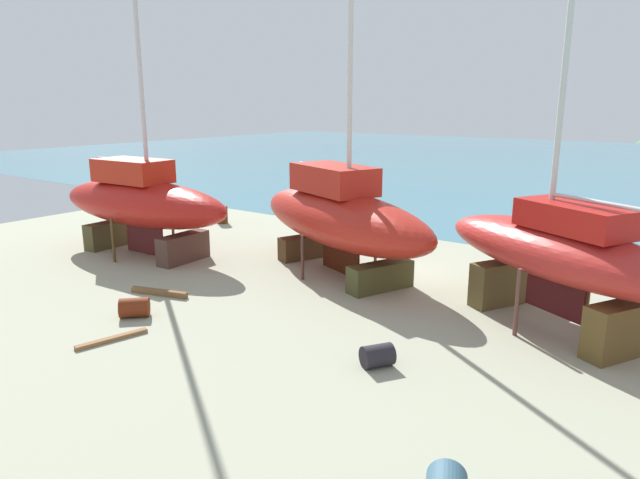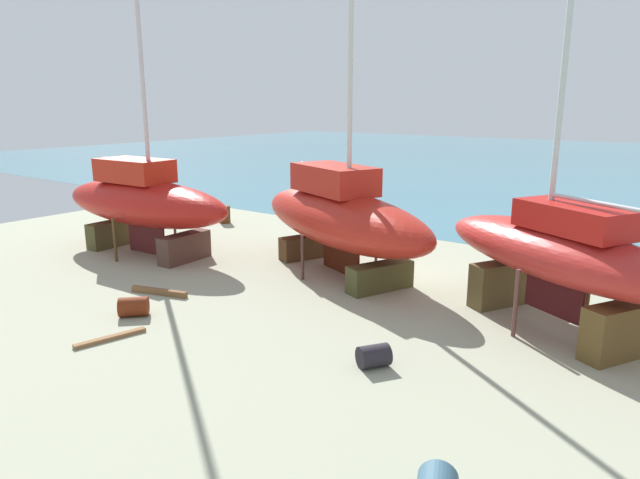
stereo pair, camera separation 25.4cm
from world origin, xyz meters
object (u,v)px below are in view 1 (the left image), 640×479
(sailboat_large_starboard, at_px, (560,253))
(barrel_tipped_center, at_px, (377,356))
(sailboat_far_slipway, at_px, (340,216))
(barrel_rust_near, at_px, (222,215))
(barrel_tipped_left, at_px, (134,308))
(sailboat_mid_port, at_px, (142,202))

(sailboat_large_starboard, bearing_deg, barrel_tipped_center, 89.41)
(sailboat_far_slipway, xyz_separation_m, barrel_tipped_center, (5.16, -6.01, -1.89))
(sailboat_large_starboard, xyz_separation_m, barrel_rust_near, (-18.06, 4.64, -1.76))
(sailboat_large_starboard, bearing_deg, sailboat_far_slipway, 21.91)
(sailboat_large_starboard, relative_size, barrel_tipped_left, 18.15)
(sailboat_far_slipway, distance_m, barrel_tipped_left, 8.06)
(barrel_tipped_center, bearing_deg, barrel_rust_near, 147.41)
(sailboat_mid_port, distance_m, barrel_rust_near, 6.84)
(sailboat_large_starboard, relative_size, barrel_tipped_center, 20.31)
(sailboat_mid_port, relative_size, barrel_rust_near, 15.93)
(barrel_tipped_left, xyz_separation_m, barrel_rust_near, (-7.65, 11.18, 0.17))
(barrel_tipped_center, relative_size, barrel_tipped_left, 0.89)
(barrel_tipped_center, xyz_separation_m, barrel_rust_near, (-15.22, 9.73, 0.19))
(sailboat_large_starboard, relative_size, sailboat_mid_port, 1.04)
(sailboat_mid_port, xyz_separation_m, barrel_tipped_left, (5.84, -4.83, -1.94))
(sailboat_far_slipway, xyz_separation_m, sailboat_mid_port, (-8.26, -2.63, 0.06))
(barrel_tipped_left, bearing_deg, sailboat_far_slipway, 72.05)
(sailboat_mid_port, relative_size, barrel_tipped_center, 19.46)
(barrel_tipped_left, bearing_deg, sailboat_mid_port, 140.42)
(sailboat_mid_port, relative_size, barrel_tipped_left, 17.39)
(barrel_rust_near, bearing_deg, sailboat_large_starboard, -14.40)
(sailboat_mid_port, xyz_separation_m, barrel_rust_near, (-1.81, 6.35, -1.77))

